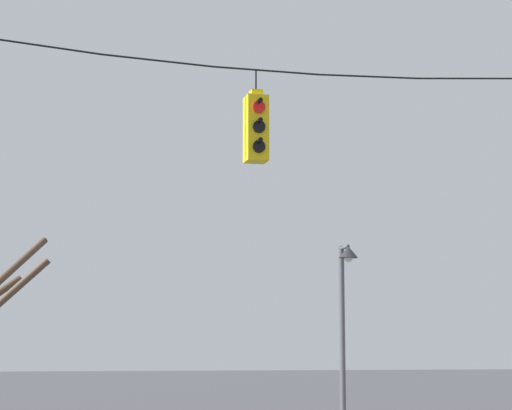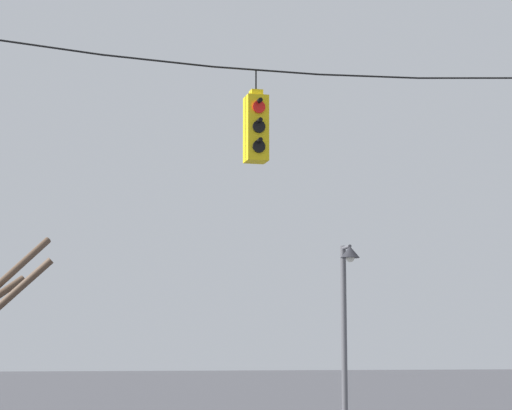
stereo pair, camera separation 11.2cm
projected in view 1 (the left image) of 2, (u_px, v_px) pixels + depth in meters
span_wire at (267, 63)px, 15.88m from camera, size 12.17×0.03×0.40m
traffic_light_near_left_pole at (256, 128)px, 15.67m from camera, size 0.34×0.46×1.48m
street_lamp at (345, 308)px, 20.10m from camera, size 0.39×0.68×4.11m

